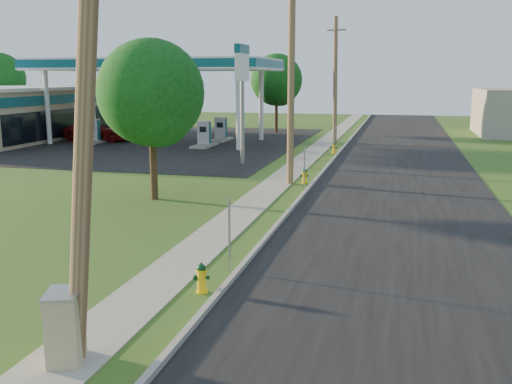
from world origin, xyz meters
TOP-DOWN VIEW (x-y plane):
  - ground_plane at (0.00, 0.00)m, footprint 140.00×140.00m
  - road at (4.50, 10.00)m, footprint 8.00×120.00m
  - curb at (0.50, 10.00)m, footprint 0.15×120.00m
  - sidewalk at (-1.25, 10.00)m, footprint 1.50×120.00m
  - forecourt at (-16.00, 32.00)m, footprint 26.00×28.00m
  - utility_pole_near at (-0.60, -1.00)m, footprint 1.40×0.32m
  - utility_pole_mid at (-0.60, 17.00)m, footprint 1.40×0.32m
  - utility_pole_far at (-0.60, 35.00)m, footprint 1.40×0.32m
  - sign_post_near at (0.25, 4.20)m, footprint 0.05×0.04m
  - sign_post_mid at (0.25, 16.00)m, footprint 0.05×0.04m
  - sign_post_far at (0.25, 28.20)m, footprint 0.05×0.04m
  - gas_canopy at (-14.00, 32.00)m, footprint 18.18×9.18m
  - fuel_pump_nw at (-18.50, 30.00)m, footprint 1.20×3.20m
  - fuel_pump_ne at (-9.50, 30.00)m, footprint 1.20×3.20m
  - fuel_pump_sw at (-18.50, 34.00)m, footprint 1.20×3.20m
  - fuel_pump_se at (-9.50, 34.00)m, footprint 1.20×3.20m
  - convenience_store at (-26.98, 32.00)m, footprint 10.40×22.40m
  - price_pylon at (-4.50, 22.50)m, footprint 0.34×2.04m
  - tree_verge at (-5.37, 12.13)m, footprint 4.35×4.35m
  - tree_lot at (-6.65, 42.09)m, footprint 4.71×4.71m
  - tree_back at (-33.63, 39.20)m, footprint 4.86×4.86m
  - hydrant_near at (0.03, 2.65)m, footprint 0.39×0.35m
  - hydrant_mid at (0.05, 17.30)m, footprint 0.38×0.34m
  - hydrant_far at (0.19, 28.50)m, footprint 0.42×0.37m
  - utility_cabinet at (-1.19, -1.13)m, footprint 0.81×0.93m
  - car_red at (-18.87, 31.75)m, footprint 5.63×2.60m

SIDE VIEW (x-z plane):
  - ground_plane at x=0.00m, z-range 0.00..0.00m
  - road at x=4.50m, z-range 0.00..0.02m
  - forecourt at x=-16.00m, z-range 0.00..0.02m
  - sidewalk at x=-1.25m, z-range 0.00..0.03m
  - curb at x=0.50m, z-range 0.00..0.15m
  - hydrant_mid at x=0.05m, z-range -0.01..0.74m
  - hydrant_near at x=0.03m, z-range -0.01..0.74m
  - hydrant_far at x=0.19m, z-range -0.01..0.80m
  - utility_cabinet at x=-1.19m, z-range 0.00..1.34m
  - fuel_pump_nw at x=-18.50m, z-range -0.23..1.67m
  - fuel_pump_ne at x=-9.50m, z-range -0.23..1.67m
  - fuel_pump_sw at x=-18.50m, z-range -0.23..1.67m
  - fuel_pump_se at x=-9.50m, z-range -0.23..1.67m
  - car_red at x=-18.87m, z-range 0.00..1.56m
  - sign_post_near at x=0.25m, z-range 0.00..2.00m
  - sign_post_mid at x=0.25m, z-range 0.00..2.00m
  - sign_post_far at x=0.25m, z-range 0.00..2.00m
  - convenience_store at x=-26.98m, z-range 0.01..4.25m
  - tree_verge at x=-5.37m, z-range 0.95..7.54m
  - tree_lot at x=-6.65m, z-range 1.03..8.16m
  - tree_back at x=-33.63m, z-range 1.06..8.43m
  - utility_pole_near at x=-0.60m, z-range 0.06..9.54m
  - utility_pole_far at x=-0.60m, z-range 0.05..9.56m
  - utility_pole_mid at x=-0.60m, z-range 0.05..9.85m
  - price_pylon at x=-4.50m, z-range 2.01..8.86m
  - gas_canopy at x=-14.00m, z-range 2.70..9.10m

